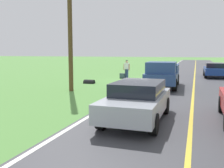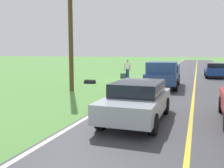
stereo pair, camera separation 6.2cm
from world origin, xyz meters
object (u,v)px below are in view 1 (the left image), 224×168
object	(u,v)px
hitchhiker_walking	(127,68)
sedan_near_oncoming	(214,70)
pickup_truck_passing	(163,74)
sedan_ahead_same_lane	(137,100)
utility_pole_roadside	(70,24)
suitcase_carried	(122,76)

from	to	relation	value
hitchhiker_walking	sedan_near_oncoming	distance (m)	8.71
hitchhiker_walking	pickup_truck_passing	size ratio (longest dim) A/B	0.32
sedan_near_oncoming	hitchhiker_walking	bearing A→B (deg)	25.87
hitchhiker_walking	sedan_ahead_same_lane	bearing A→B (deg)	106.33
sedan_ahead_same_lane	sedan_near_oncoming	bearing A→B (deg)	-101.62
sedan_ahead_same_lane	utility_pole_roadside	xyz separation A→B (m)	(5.55, -5.64, 3.44)
hitchhiker_walking	sedan_ahead_same_lane	distance (m)	14.73
hitchhiker_walking	suitcase_carried	distance (m)	0.86
hitchhiker_walking	sedan_ahead_same_lane	world-z (taller)	hitchhiker_walking
pickup_truck_passing	sedan_ahead_same_lane	bearing A→B (deg)	91.37
pickup_truck_passing	sedan_near_oncoming	xyz separation A→B (m)	(-3.90, -8.95, -0.21)
sedan_near_oncoming	sedan_ahead_same_lane	world-z (taller)	same
utility_pole_roadside	suitcase_carried	bearing A→B (deg)	-96.63
suitcase_carried	sedan_ahead_same_lane	bearing A→B (deg)	21.91
sedan_near_oncoming	sedan_ahead_same_lane	xyz separation A→B (m)	(3.69, 17.93, 0.00)
hitchhiker_walking	pickup_truck_passing	world-z (taller)	pickup_truck_passing
pickup_truck_passing	utility_pole_roadside	xyz separation A→B (m)	(5.33, 3.34, 3.23)
sedan_near_oncoming	utility_pole_roadside	distance (m)	15.75
pickup_truck_passing	sedan_ahead_same_lane	distance (m)	8.99
suitcase_carried	utility_pole_roadside	world-z (taller)	utility_pole_roadside
utility_pole_roadside	sedan_ahead_same_lane	bearing A→B (deg)	134.53
hitchhiker_walking	suitcase_carried	size ratio (longest dim) A/B	3.67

